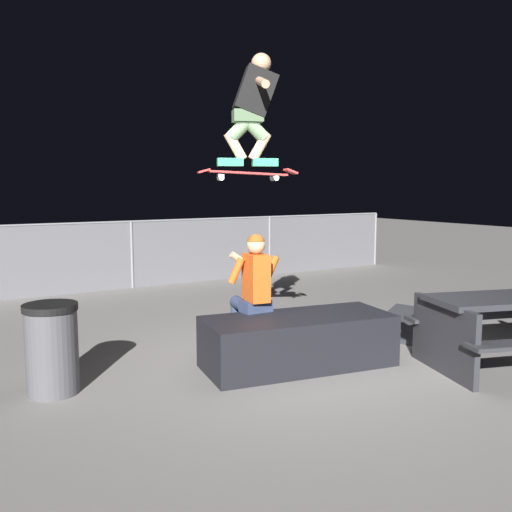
{
  "coord_description": "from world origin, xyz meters",
  "views": [
    {
      "loc": [
        -3.33,
        -4.7,
        1.86
      ],
      "look_at": [
        -0.29,
        0.29,
        1.13
      ],
      "focal_mm": 39.22,
      "sensor_mm": 36.0,
      "label": 1
    }
  ],
  "objects": [
    {
      "name": "trash_bin",
      "position": [
        -2.37,
        0.42,
        0.41
      ],
      "size": [
        0.48,
        0.48,
        0.82
      ],
      "color": "#47474C",
      "rests_on": "ground"
    },
    {
      "name": "fence_back",
      "position": [
        0.0,
        5.16,
        0.67
      ],
      "size": [
        12.05,
        0.05,
        1.24
      ],
      "color": "slate",
      "rests_on": "ground"
    },
    {
      "name": "ledge_box_main",
      "position": [
        -0.02,
        -0.11,
        0.27
      ],
      "size": [
        2.06,
        1.11,
        0.53
      ],
      "primitive_type": "cube",
      "rotation": [
        0.0,
        0.0,
        -0.16
      ],
      "color": "black",
      "rests_on": "ground"
    },
    {
      "name": "skater_airborne",
      "position": [
        -0.36,
        0.25,
        2.68
      ],
      "size": [
        0.63,
        0.86,
        1.12
      ],
      "color": "#2D9E66"
    },
    {
      "name": "ground_plane",
      "position": [
        0.0,
        0.0,
        0.0
      ],
      "size": [
        40.0,
        40.0,
        0.0
      ],
      "primitive_type": "plane",
      "color": "slate"
    },
    {
      "name": "skateboard",
      "position": [
        -0.41,
        0.27,
        1.99
      ],
      "size": [
        1.02,
        0.55,
        0.13
      ],
      "color": "#B72D2D"
    },
    {
      "name": "picnic_table_back",
      "position": [
        1.82,
        -1.28,
        0.5
      ],
      "size": [
        2.03,
        1.79,
        0.75
      ],
      "color": "#28282D",
      "rests_on": "ground"
    },
    {
      "name": "person_sitting_on_ledge",
      "position": [
        -0.28,
        0.4,
        0.77
      ],
      "size": [
        0.6,
        0.78,
        1.37
      ],
      "color": "#2D3856",
      "rests_on": "ground"
    },
    {
      "name": "kicker_ramp",
      "position": [
        1.95,
        0.23,
        0.05
      ],
      "size": [
        1.26,
        1.16,
        0.33
      ],
      "color": "#28282D",
      "rests_on": "ground"
    }
  ]
}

